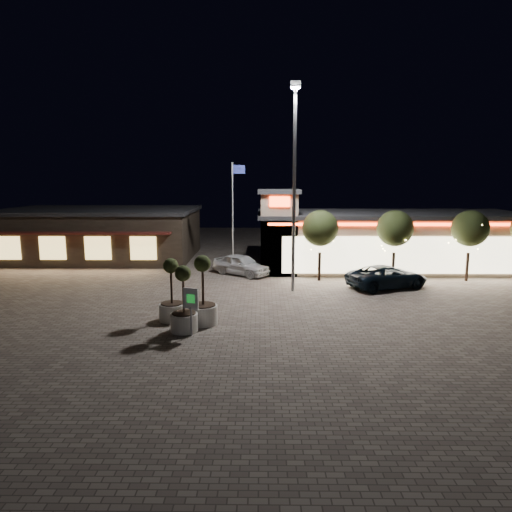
{
  "coord_description": "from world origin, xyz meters",
  "views": [
    {
      "loc": [
        0.06,
        -19.46,
        6.84
      ],
      "look_at": [
        -0.25,
        6.0,
        2.52
      ],
      "focal_mm": 32.0,
      "sensor_mm": 36.0,
      "label": 1
    }
  ],
  "objects_px": {
    "pickup_truck": "(387,277)",
    "planter_left": "(172,301)",
    "planter_mid": "(203,303)",
    "white_sedan": "(241,265)",
    "valet_sign": "(191,303)"
  },
  "relations": [
    {
      "from": "pickup_truck",
      "to": "planter_left",
      "type": "relative_size",
      "value": 1.68
    },
    {
      "from": "planter_mid",
      "to": "white_sedan",
      "type": "bearing_deg",
      "value": 83.3
    },
    {
      "from": "planter_left",
      "to": "pickup_truck",
      "type": "bearing_deg",
      "value": 29.46
    },
    {
      "from": "pickup_truck",
      "to": "planter_left",
      "type": "bearing_deg",
      "value": 97.62
    },
    {
      "from": "white_sedan",
      "to": "valet_sign",
      "type": "relative_size",
      "value": 2.06
    },
    {
      "from": "white_sedan",
      "to": "planter_mid",
      "type": "distance_m",
      "value": 11.38
    },
    {
      "from": "pickup_truck",
      "to": "valet_sign",
      "type": "height_order",
      "value": "valet_sign"
    },
    {
      "from": "white_sedan",
      "to": "planter_left",
      "type": "relative_size",
      "value": 1.43
    },
    {
      "from": "pickup_truck",
      "to": "valet_sign",
      "type": "xyz_separation_m",
      "value": [
        -11.07,
        -9.14,
        0.78
      ]
    },
    {
      "from": "pickup_truck",
      "to": "planter_mid",
      "type": "height_order",
      "value": "planter_mid"
    },
    {
      "from": "pickup_truck",
      "to": "planter_mid",
      "type": "xyz_separation_m",
      "value": [
        -10.75,
        -7.48,
        0.3
      ]
    },
    {
      "from": "pickup_truck",
      "to": "planter_left",
      "type": "height_order",
      "value": "planter_left"
    },
    {
      "from": "planter_mid",
      "to": "valet_sign",
      "type": "relative_size",
      "value": 1.55
    },
    {
      "from": "planter_left",
      "to": "planter_mid",
      "type": "xyz_separation_m",
      "value": [
        1.59,
        -0.51,
        0.07
      ]
    },
    {
      "from": "planter_left",
      "to": "planter_mid",
      "type": "bearing_deg",
      "value": -17.61
    }
  ]
}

